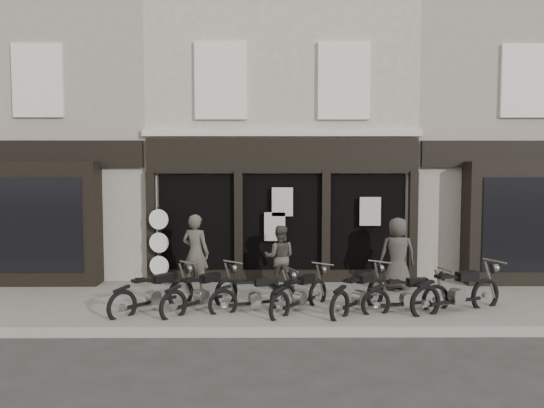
{
  "coord_description": "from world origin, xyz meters",
  "views": [
    {
      "loc": [
        -0.35,
        -10.99,
        3.16
      ],
      "look_at": [
        -0.28,
        1.6,
        2.28
      ],
      "focal_mm": 35.0,
      "sensor_mm": 36.0,
      "label": 1
    }
  ],
  "objects_px": {
    "motorcycle_2": "(255,298)",
    "motorcycle_5": "(407,299)",
    "motorcycle_3": "(300,297)",
    "man_right": "(397,254)",
    "man_centre": "(280,257)",
    "motorcycle_6": "(457,295)",
    "motorcycle_0": "(154,296)",
    "motorcycle_1": "(202,296)",
    "motorcycle_4": "(359,296)",
    "advert_sign_post": "(159,249)",
    "man_left": "(196,253)"
  },
  "relations": [
    {
      "from": "man_right",
      "to": "man_centre",
      "type": "bearing_deg",
      "value": -3.46
    },
    {
      "from": "motorcycle_3",
      "to": "man_left",
      "type": "distance_m",
      "value": 3.07
    },
    {
      "from": "motorcycle_0",
      "to": "motorcycle_3",
      "type": "bearing_deg",
      "value": -47.76
    },
    {
      "from": "motorcycle_1",
      "to": "motorcycle_3",
      "type": "distance_m",
      "value": 2.09
    },
    {
      "from": "motorcycle_2",
      "to": "motorcycle_5",
      "type": "xyz_separation_m",
      "value": [
        3.21,
        -0.12,
        0.01
      ]
    },
    {
      "from": "motorcycle_2",
      "to": "motorcycle_6",
      "type": "xyz_separation_m",
      "value": [
        4.28,
        -0.08,
        0.07
      ]
    },
    {
      "from": "motorcycle_0",
      "to": "motorcycle_6",
      "type": "height_order",
      "value": "motorcycle_6"
    },
    {
      "from": "motorcycle_0",
      "to": "man_centre",
      "type": "distance_m",
      "value": 3.39
    },
    {
      "from": "motorcycle_2",
      "to": "motorcycle_6",
      "type": "bearing_deg",
      "value": -21.9
    },
    {
      "from": "motorcycle_2",
      "to": "advert_sign_post",
      "type": "bearing_deg",
      "value": 114.65
    },
    {
      "from": "motorcycle_0",
      "to": "motorcycle_1",
      "type": "bearing_deg",
      "value": -46.63
    },
    {
      "from": "motorcycle_5",
      "to": "man_left",
      "type": "relative_size",
      "value": 1.06
    },
    {
      "from": "motorcycle_6",
      "to": "man_centre",
      "type": "height_order",
      "value": "man_centre"
    },
    {
      "from": "motorcycle_1",
      "to": "advert_sign_post",
      "type": "height_order",
      "value": "advert_sign_post"
    },
    {
      "from": "motorcycle_1",
      "to": "motorcycle_2",
      "type": "relative_size",
      "value": 0.94
    },
    {
      "from": "motorcycle_2",
      "to": "motorcycle_6",
      "type": "height_order",
      "value": "motorcycle_6"
    },
    {
      "from": "motorcycle_3",
      "to": "man_centre",
      "type": "relative_size",
      "value": 1.13
    },
    {
      "from": "motorcycle_6",
      "to": "advert_sign_post",
      "type": "relative_size",
      "value": 1.04
    },
    {
      "from": "motorcycle_1",
      "to": "motorcycle_3",
      "type": "relative_size",
      "value": 1.0
    },
    {
      "from": "man_centre",
      "to": "motorcycle_2",
      "type": "bearing_deg",
      "value": 78.66
    },
    {
      "from": "motorcycle_3",
      "to": "man_left",
      "type": "xyz_separation_m",
      "value": [
        -2.45,
        1.71,
        0.67
      ]
    },
    {
      "from": "motorcycle_2",
      "to": "motorcycle_4",
      "type": "distance_m",
      "value": 2.21
    },
    {
      "from": "motorcycle_5",
      "to": "advert_sign_post",
      "type": "height_order",
      "value": "advert_sign_post"
    },
    {
      "from": "motorcycle_6",
      "to": "motorcycle_3",
      "type": "bearing_deg",
      "value": 155.55
    },
    {
      "from": "motorcycle_1",
      "to": "motorcycle_4",
      "type": "height_order",
      "value": "motorcycle_4"
    },
    {
      "from": "man_left",
      "to": "advert_sign_post",
      "type": "bearing_deg",
      "value": -16.64
    },
    {
      "from": "motorcycle_0",
      "to": "motorcycle_1",
      "type": "xyz_separation_m",
      "value": [
        1.02,
        0.01,
        0.0
      ]
    },
    {
      "from": "motorcycle_0",
      "to": "man_right",
      "type": "bearing_deg",
      "value": -28.87
    },
    {
      "from": "motorcycle_3",
      "to": "advert_sign_post",
      "type": "bearing_deg",
      "value": 91.67
    },
    {
      "from": "motorcycle_0",
      "to": "man_right",
      "type": "height_order",
      "value": "man_right"
    },
    {
      "from": "motorcycle_6",
      "to": "man_centre",
      "type": "distance_m",
      "value": 4.28
    },
    {
      "from": "motorcycle_3",
      "to": "man_right",
      "type": "relative_size",
      "value": 0.99
    },
    {
      "from": "motorcycle_0",
      "to": "advert_sign_post",
      "type": "distance_m",
      "value": 2.58
    },
    {
      "from": "man_centre",
      "to": "man_right",
      "type": "bearing_deg",
      "value": -177.98
    },
    {
      "from": "motorcycle_4",
      "to": "motorcycle_0",
      "type": "bearing_deg",
      "value": 128.44
    },
    {
      "from": "motorcycle_5",
      "to": "advert_sign_post",
      "type": "distance_m",
      "value": 6.36
    },
    {
      "from": "motorcycle_0",
      "to": "man_right",
      "type": "xyz_separation_m",
      "value": [
        5.63,
        1.85,
        0.61
      ]
    },
    {
      "from": "motorcycle_6",
      "to": "advert_sign_post",
      "type": "xyz_separation_m",
      "value": [
        -6.82,
        2.59,
        0.59
      ]
    },
    {
      "from": "motorcycle_3",
      "to": "motorcycle_6",
      "type": "distance_m",
      "value": 3.32
    },
    {
      "from": "motorcycle_0",
      "to": "man_right",
      "type": "relative_size",
      "value": 0.97
    },
    {
      "from": "motorcycle_4",
      "to": "advert_sign_post",
      "type": "height_order",
      "value": "advert_sign_post"
    },
    {
      "from": "motorcycle_3",
      "to": "motorcycle_6",
      "type": "xyz_separation_m",
      "value": [
        3.32,
        -0.07,
        0.05
      ]
    },
    {
      "from": "man_centre",
      "to": "advert_sign_post",
      "type": "relative_size",
      "value": 0.74
    },
    {
      "from": "man_right",
      "to": "advert_sign_post",
      "type": "xyz_separation_m",
      "value": [
        -6.02,
        0.63,
        0.02
      ]
    },
    {
      "from": "motorcycle_6",
      "to": "man_left",
      "type": "distance_m",
      "value": 6.07
    },
    {
      "from": "motorcycle_6",
      "to": "man_right",
      "type": "xyz_separation_m",
      "value": [
        -0.8,
        1.96,
        0.57
      ]
    },
    {
      "from": "motorcycle_0",
      "to": "motorcycle_1",
      "type": "height_order",
      "value": "motorcycle_1"
    },
    {
      "from": "motorcycle_4",
      "to": "man_centre",
      "type": "height_order",
      "value": "man_centre"
    },
    {
      "from": "motorcycle_1",
      "to": "man_centre",
      "type": "height_order",
      "value": "man_centre"
    },
    {
      "from": "motorcycle_4",
      "to": "man_centre",
      "type": "xyz_separation_m",
      "value": [
        -1.64,
        2.03,
        0.5
      ]
    }
  ]
}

